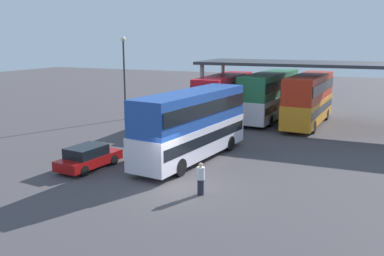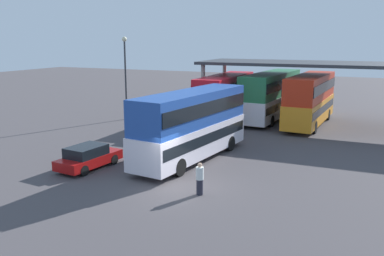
% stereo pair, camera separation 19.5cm
% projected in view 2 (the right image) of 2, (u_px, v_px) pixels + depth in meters
% --- Properties ---
extents(ground_plane, '(140.00, 140.00, 0.00)m').
position_uv_depth(ground_plane, '(179.00, 186.00, 21.15)').
color(ground_plane, '#484346').
extents(double_decker_main, '(3.60, 10.23, 4.25)m').
position_uv_depth(double_decker_main, '(192.00, 123.00, 25.43)').
color(double_decker_main, white).
rests_on(double_decker_main, ground_plane).
extents(parked_hatchback, '(2.07, 4.16, 1.35)m').
position_uv_depth(parked_hatchback, '(88.00, 157.00, 24.02)').
color(parked_hatchback, '#9E1010').
rests_on(parked_hatchback, ground_plane).
extents(double_decker_near_canopy, '(2.77, 10.45, 4.15)m').
position_uv_depth(double_decker_near_canopy, '(225.00, 96.00, 37.80)').
color(double_decker_near_canopy, orange).
rests_on(double_decker_near_canopy, ground_plane).
extents(double_decker_mid_row, '(3.21, 11.48, 4.31)m').
position_uv_depth(double_decker_mid_row, '(271.00, 94.00, 38.57)').
color(double_decker_mid_row, silver).
rests_on(double_decker_mid_row, ground_plane).
extents(double_decker_far_right, '(2.89, 10.31, 4.35)m').
position_uv_depth(double_decker_far_right, '(310.00, 98.00, 35.76)').
color(double_decker_far_right, orange).
rests_on(double_decker_far_right, ground_plane).
extents(depot_canopy, '(22.38, 7.32, 5.41)m').
position_uv_depth(depot_canopy, '(333.00, 66.00, 34.74)').
color(depot_canopy, '#33353A').
rests_on(depot_canopy, ground_plane).
extents(lamppost_tall, '(0.44, 0.44, 7.55)m').
position_uv_depth(lamppost_tall, '(125.00, 68.00, 37.93)').
color(lamppost_tall, '#33353A').
rests_on(lamppost_tall, ground_plane).
extents(pedestrian_waiting, '(0.38, 0.38, 1.59)m').
position_uv_depth(pedestrian_waiting, '(200.00, 179.00, 19.89)').
color(pedestrian_waiting, '#262633').
rests_on(pedestrian_waiting, ground_plane).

